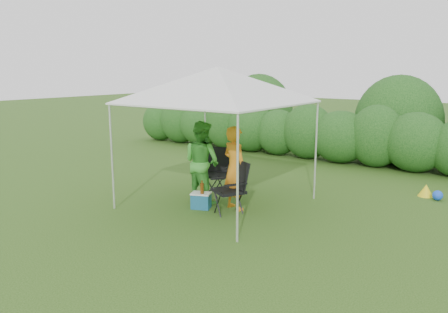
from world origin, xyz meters
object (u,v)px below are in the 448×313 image
Objects in this scene: canopy at (218,85)px; cooler at (201,200)px; man at (235,168)px; chair_right at (233,184)px; woman at (202,162)px; chair_left at (218,168)px.

canopy reaches higher than cooler.
man reaches higher than cooler.
woman is at bearing -165.29° from chair_right.
chair_right is at bearing -10.26° from cooler.
chair_left reaches higher than cooler.
man is at bearing 145.54° from chair_right.
chair_right is 0.61× the size of man.
cooler is at bearing -85.74° from chair_left.
chair_left is 1.16m from man.
cooler is at bearing -99.85° from canopy.
chair_right is 0.82m from cooler.
cooler is (0.35, -1.04, -0.43)m from chair_left.
man is 3.63× the size of cooler.
chair_left is 0.61× the size of woman.
canopy is at bearing 7.78° from man.
chair_left is at bearing -17.74° from man.
man is 0.83m from woman.
chair_right is 0.98× the size of chair_left.
woman is (-0.95, 0.23, 0.28)m from chair_right.
chair_right is 0.59× the size of woman.
canopy is at bearing -158.18° from woman.
chair_left is 0.62× the size of man.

